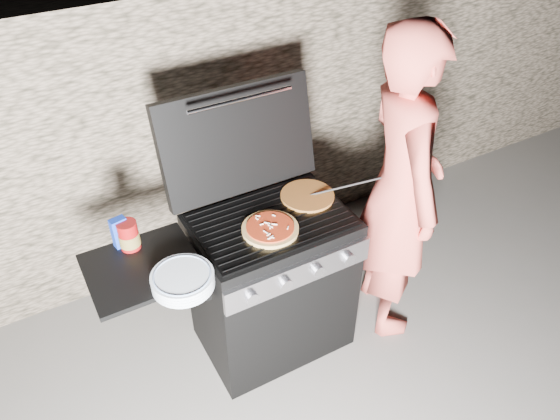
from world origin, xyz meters
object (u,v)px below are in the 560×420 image
pizza_topped (270,228)px  sauce_jar (129,235)px  gas_grill (231,299)px  person (400,190)px

pizza_topped → sauce_jar: sauce_jar is taller
pizza_topped → gas_grill: bearing=159.8°
sauce_jar → person: person is taller
pizza_topped → person: (0.76, -0.05, -0.00)m
gas_grill → person: (0.96, -0.13, 0.47)m
gas_grill → person: 1.08m
gas_grill → pizza_topped: (0.20, -0.07, 0.47)m
gas_grill → sauce_jar: bearing=160.8°
gas_grill → sauce_jar: size_ratio=9.07×
pizza_topped → person: bearing=-4.0°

